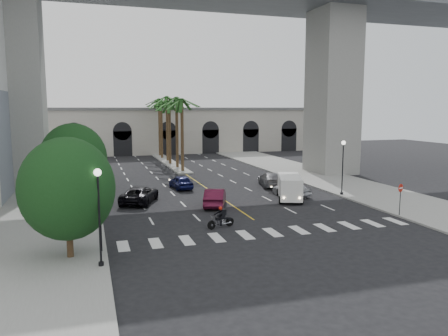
# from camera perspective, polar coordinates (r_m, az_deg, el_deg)

# --- Properties ---
(ground) EXTENTS (140.00, 140.00, 0.00)m
(ground) POSITION_cam_1_polar(r_m,az_deg,el_deg) (31.63, 5.27, -7.65)
(ground) COLOR black
(ground) RESTS_ON ground
(sidewalk_left) EXTENTS (8.00, 100.00, 0.15)m
(sidewalk_left) POSITION_cam_1_polar(r_m,az_deg,el_deg) (44.03, -21.23, -3.63)
(sidewalk_left) COLOR gray
(sidewalk_left) RESTS_ON ground
(sidewalk_right) EXTENTS (8.00, 100.00, 0.15)m
(sidewalk_right) POSITION_cam_1_polar(r_m,az_deg,el_deg) (51.44, 14.33, -1.74)
(sidewalk_right) COLOR gray
(sidewalk_right) RESTS_ON ground
(median) EXTENTS (2.00, 24.00, 0.20)m
(median) POSITION_cam_1_polar(r_m,az_deg,el_deg) (67.67, -7.18, 0.72)
(median) COLOR gray
(median) RESTS_ON ground
(pier_building) EXTENTS (71.00, 10.50, 8.50)m
(pier_building) POSITION_cam_1_polar(r_m,az_deg,el_deg) (84.04, -9.29, 4.91)
(pier_building) COLOR beige
(pier_building) RESTS_ON ground
(bridge) EXTENTS (75.00, 13.00, 26.00)m
(bridge) POSITION_cam_1_polar(r_m,az_deg,el_deg) (53.33, -0.47, 18.75)
(bridge) COLOR gray
(bridge) RESTS_ON ground
(palm_a) EXTENTS (3.20, 3.20, 10.30)m
(palm_a) POSITION_cam_1_polar(r_m,az_deg,el_deg) (57.34, -5.54, 8.48)
(palm_a) COLOR #47331E
(palm_a) RESTS_ON ground
(palm_b) EXTENTS (3.20, 3.20, 10.60)m
(palm_b) POSITION_cam_1_polar(r_m,az_deg,el_deg) (61.28, -6.22, 8.69)
(palm_b) COLOR #47331E
(palm_b) RESTS_ON ground
(palm_c) EXTENTS (3.20, 3.20, 10.10)m
(palm_c) POSITION_cam_1_polar(r_m,az_deg,el_deg) (65.15, -7.17, 8.22)
(palm_c) COLOR #47331E
(palm_c) RESTS_ON ground
(palm_d) EXTENTS (3.20, 3.20, 10.90)m
(palm_d) POSITION_cam_1_polar(r_m,az_deg,el_deg) (69.16, -7.49, 8.79)
(palm_d) COLOR #47331E
(palm_d) RESTS_ON ground
(palm_e) EXTENTS (3.20, 3.20, 10.40)m
(palm_e) POSITION_cam_1_polar(r_m,az_deg,el_deg) (73.05, -8.22, 8.37)
(palm_e) COLOR #47331E
(palm_e) RESTS_ON ground
(palm_f) EXTENTS (3.20, 3.20, 10.70)m
(palm_f) POSITION_cam_1_polar(r_m,az_deg,el_deg) (77.05, -8.49, 8.54)
(palm_f) COLOR #47331E
(palm_f) RESTS_ON ground
(street_tree_near) EXTENTS (5.20, 5.20, 6.89)m
(street_tree_near) POSITION_cam_1_polar(r_m,az_deg,el_deg) (25.52, -19.79, -2.57)
(street_tree_near) COLOR #382616
(street_tree_near) RESTS_ON ground
(street_tree_mid) EXTENTS (5.44, 5.44, 7.21)m
(street_tree_mid) POSITION_cam_1_polar(r_m,az_deg,el_deg) (38.36, -19.04, 1.10)
(street_tree_mid) COLOR #382616
(street_tree_mid) RESTS_ON ground
(street_tree_far) EXTENTS (5.04, 5.04, 6.68)m
(street_tree_far) POSITION_cam_1_polar(r_m,az_deg,el_deg) (50.33, -18.66, 2.27)
(street_tree_far) COLOR #382616
(street_tree_far) RESTS_ON ground
(lamp_post_left_near) EXTENTS (0.40, 0.40, 5.35)m
(lamp_post_left_near) POSITION_cam_1_polar(r_m,az_deg,el_deg) (23.69, -16.01, -5.17)
(lamp_post_left_near) COLOR black
(lamp_post_left_near) RESTS_ON ground
(lamp_post_left_far) EXTENTS (0.40, 0.40, 5.35)m
(lamp_post_left_far) POSITION_cam_1_polar(r_m,az_deg,el_deg) (44.42, -16.71, 0.78)
(lamp_post_left_far) COLOR black
(lamp_post_left_far) RESTS_ON ground
(lamp_post_right) EXTENTS (0.40, 0.40, 5.35)m
(lamp_post_right) POSITION_cam_1_polar(r_m,az_deg,el_deg) (43.23, 15.26, 0.65)
(lamp_post_right) COLOR black
(lamp_post_right) RESTS_ON ground
(traffic_signal_near) EXTENTS (0.25, 0.18, 3.65)m
(traffic_signal_near) POSITION_cam_1_polar(r_m,az_deg,el_deg) (26.29, -15.88, -5.48)
(traffic_signal_near) COLOR black
(traffic_signal_near) RESTS_ON ground
(traffic_signal_far) EXTENTS (0.25, 0.18, 3.65)m
(traffic_signal_far) POSITION_cam_1_polar(r_m,az_deg,el_deg) (30.20, -16.09, -3.78)
(traffic_signal_far) COLOR black
(traffic_signal_far) RESTS_ON ground
(motorcycle_rider) EXTENTS (2.12, 0.79, 1.57)m
(motorcycle_rider) POSITION_cam_1_polar(r_m,az_deg,el_deg) (31.09, -0.32, -6.54)
(motorcycle_rider) COLOR black
(motorcycle_rider) RESTS_ON ground
(car_a) EXTENTS (2.93, 4.44, 1.40)m
(car_a) POSITION_cam_1_polar(r_m,az_deg,el_deg) (42.57, 8.82, -2.71)
(car_a) COLOR #B8B8BD
(car_a) RESTS_ON ground
(car_b) EXTENTS (3.20, 5.02, 1.56)m
(car_b) POSITION_cam_1_polar(r_m,az_deg,el_deg) (37.82, -1.18, -3.83)
(car_b) COLOR #4C0F25
(car_b) RESTS_ON ground
(car_c) EXTENTS (4.36, 5.97, 1.51)m
(car_c) POSITION_cam_1_polar(r_m,az_deg,el_deg) (39.78, -10.97, -3.43)
(car_c) COLOR black
(car_c) RESTS_ON ground
(car_d) EXTENTS (3.27, 5.59, 1.52)m
(car_d) POSITION_cam_1_polar(r_m,az_deg,el_deg) (47.58, 6.10, -1.47)
(car_d) COLOR slate
(car_d) RESTS_ON ground
(car_e) EXTENTS (2.09, 4.35, 1.43)m
(car_e) POSITION_cam_1_polar(r_m,az_deg,el_deg) (46.07, -5.65, -1.83)
(car_e) COLOR #0E1244
(car_e) RESTS_ON ground
(cargo_van) EXTENTS (3.71, 5.57, 2.22)m
(cargo_van) POSITION_cam_1_polar(r_m,az_deg,el_deg) (40.68, 8.57, -2.42)
(cargo_van) COLOR white
(cargo_van) RESTS_ON ground
(pedestrian_a) EXTENTS (0.74, 0.57, 1.80)m
(pedestrian_a) POSITION_cam_1_polar(r_m,az_deg,el_deg) (33.97, -17.06, -5.05)
(pedestrian_a) COLOR black
(pedestrian_a) RESTS_ON sidewalk_left
(pedestrian_b) EXTENTS (1.07, 1.04, 1.74)m
(pedestrian_b) POSITION_cam_1_polar(r_m,az_deg,el_deg) (33.25, -22.38, -5.64)
(pedestrian_b) COLOR black
(pedestrian_b) RESTS_ON sidewalk_left
(do_not_enter_sign) EXTENTS (0.61, 0.27, 2.62)m
(do_not_enter_sign) POSITION_cam_1_polar(r_m,az_deg,el_deg) (36.47, 22.05, -3.05)
(do_not_enter_sign) COLOR black
(do_not_enter_sign) RESTS_ON ground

